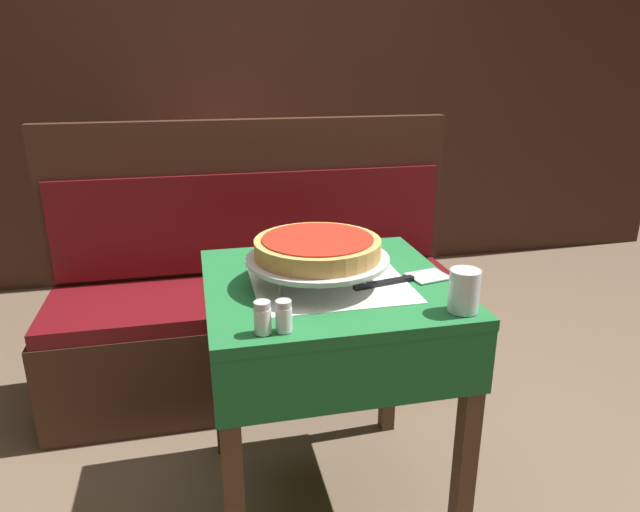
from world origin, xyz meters
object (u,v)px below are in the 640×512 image
(dining_table_rear, at_px, (233,196))
(pepper_shaker, at_px, (284,316))
(water_glass_near, at_px, (464,291))
(pizza_server, at_px, (405,280))
(pizza_pan_stand, at_px, (318,260))
(booth_bench, at_px, (261,315))
(deep_dish_pizza, at_px, (318,247))
(salt_shaker, at_px, (263,318))
(condiment_caddy, at_px, (240,168))
(dining_table_front, at_px, (328,319))

(dining_table_rear, bearing_deg, pepper_shaker, -90.79)
(dining_table_rear, height_order, water_glass_near, water_glass_near)
(water_glass_near, bearing_deg, dining_table_rear, 102.75)
(pizza_server, bearing_deg, pizza_pan_stand, 169.98)
(booth_bench, distance_m, pizza_server, 0.98)
(deep_dish_pizza, distance_m, water_glass_near, 0.41)
(booth_bench, xyz_separation_m, salt_shaker, (-0.11, -1.04, 0.48))
(pizza_pan_stand, relative_size, condiment_caddy, 2.69)
(dining_table_front, bearing_deg, pizza_pan_stand, -154.35)
(condiment_caddy, bearing_deg, booth_bench, -90.39)
(dining_table_front, distance_m, condiment_caddy, 1.61)
(pizza_server, distance_m, pepper_shaker, 0.45)
(dining_table_front, relative_size, deep_dish_pizza, 2.19)
(pepper_shaker, bearing_deg, dining_table_rear, 89.21)
(booth_bench, bearing_deg, pepper_shaker, -93.37)
(salt_shaker, bearing_deg, dining_table_rear, 87.74)
(water_glass_near, bearing_deg, salt_shaker, -178.68)
(pizza_server, height_order, condiment_caddy, condiment_caddy)
(dining_table_rear, xyz_separation_m, deep_dish_pizza, (0.11, -1.62, 0.22))
(dining_table_front, bearing_deg, dining_table_rear, 95.24)
(pizza_pan_stand, relative_size, water_glass_near, 3.69)
(salt_shaker, distance_m, condiment_caddy, 1.89)
(booth_bench, height_order, salt_shaker, booth_bench)
(dining_table_front, distance_m, salt_shaker, 0.40)
(booth_bench, relative_size, water_glass_near, 15.93)
(deep_dish_pizza, xyz_separation_m, water_glass_near, (0.31, -0.26, -0.05))
(pizza_server, relative_size, condiment_caddy, 2.04)
(salt_shaker, relative_size, condiment_caddy, 0.53)
(deep_dish_pizza, relative_size, pizza_server, 1.16)
(booth_bench, relative_size, deep_dish_pizza, 4.92)
(deep_dish_pizza, bearing_deg, condiment_caddy, 92.60)
(salt_shaker, xyz_separation_m, pepper_shaker, (0.05, 0.00, -0.00))
(pizza_server, relative_size, pepper_shaker, 3.98)
(water_glass_near, relative_size, salt_shaker, 1.39)
(pizza_pan_stand, relative_size, deep_dish_pizza, 1.14)
(water_glass_near, height_order, salt_shaker, water_glass_near)
(pepper_shaker, bearing_deg, pizza_pan_stand, 62.96)
(dining_table_rear, relative_size, water_glass_near, 7.12)
(pepper_shaker, height_order, condiment_caddy, condiment_caddy)
(pizza_pan_stand, relative_size, pizza_server, 1.32)
(pizza_pan_stand, xyz_separation_m, deep_dish_pizza, (0.00, 0.00, 0.04))
(booth_bench, xyz_separation_m, pepper_shaker, (-0.06, -1.04, 0.48))
(booth_bench, xyz_separation_m, pizza_server, (0.32, -0.81, 0.45))
(pizza_pan_stand, xyz_separation_m, pepper_shaker, (-0.14, -0.27, -0.03))
(pizza_pan_stand, height_order, condiment_caddy, condiment_caddy)
(booth_bench, relative_size, pizza_server, 5.72)
(pizza_server, distance_m, condiment_caddy, 1.69)
(dining_table_front, height_order, salt_shaker, salt_shaker)
(pepper_shaker, bearing_deg, salt_shaker, 180.00)
(pizza_server, bearing_deg, dining_table_front, 164.45)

